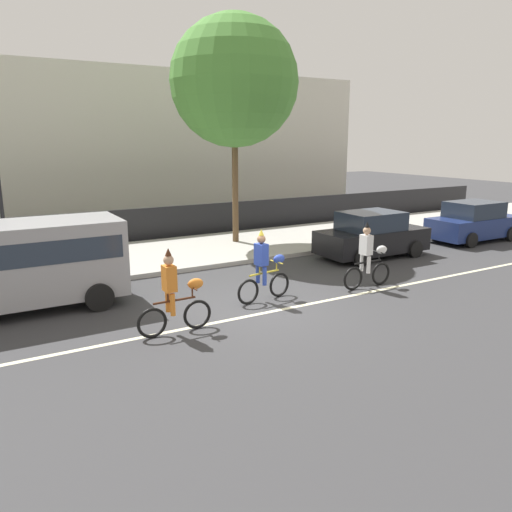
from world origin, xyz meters
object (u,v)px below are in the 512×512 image
object	(u,v)px
parked_car_navy	(474,222)
parked_car_black	(372,236)
parade_cyclist_orange	(175,296)
parade_cyclist_zebra	(368,259)
parade_cyclist_cobalt	(265,269)
parked_van_grey	(19,260)

from	to	relation	value
parked_car_navy	parked_car_black	xyz separation A→B (m)	(-5.69, -0.06, 0.00)
parade_cyclist_orange	parade_cyclist_zebra	xyz separation A→B (m)	(6.00, 0.51, 0.00)
parade_cyclist_cobalt	parade_cyclist_zebra	distance (m)	3.19
parked_car_navy	parade_cyclist_orange	bearing A→B (deg)	-166.78
parade_cyclist_orange	parade_cyclist_zebra	world-z (taller)	same
parade_cyclist_cobalt	parade_cyclist_zebra	size ratio (longest dim) A/B	1.00
parade_cyclist_cobalt	parade_cyclist_orange	bearing A→B (deg)	-161.09
parade_cyclist_zebra	parked_van_grey	bearing A→B (deg)	162.13
parade_cyclist_zebra	parked_car_black	distance (m)	3.93
parade_cyclist_orange	parade_cyclist_cobalt	xyz separation A→B (m)	(2.84, 0.97, 0.00)
parade_cyclist_zebra	parade_cyclist_orange	bearing A→B (deg)	-175.11
parked_van_grey	parked_car_navy	xyz separation A→B (m)	(17.16, 0.07, -0.50)
parked_van_grey	parked_car_black	size ratio (longest dim) A/B	1.22
parade_cyclist_cobalt	parked_van_grey	bearing A→B (deg)	157.10
parked_van_grey	parade_cyclist_zebra	bearing A→B (deg)	-17.87
parked_car_black	parked_van_grey	bearing A→B (deg)	-179.98
parked_car_navy	parade_cyclist_zebra	bearing A→B (deg)	-161.16
parked_car_navy	parked_car_black	bearing A→B (deg)	-179.37
parade_cyclist_orange	parade_cyclist_zebra	distance (m)	6.02
parade_cyclist_orange	parked_car_navy	distance (m)	14.83
parked_car_black	parked_car_navy	bearing A→B (deg)	0.63
parade_cyclist_zebra	parked_car_black	size ratio (longest dim) A/B	0.47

